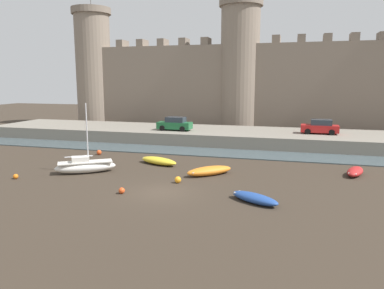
% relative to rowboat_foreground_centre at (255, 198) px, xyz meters
% --- Properties ---
extents(ground_plane, '(160.00, 160.00, 0.00)m').
position_rel_rowboat_foreground_centre_xyz_m(ground_plane, '(-6.28, 0.41, -0.30)').
color(ground_plane, '#382D23').
extents(water_channel, '(80.00, 4.50, 0.10)m').
position_rel_rowboat_foreground_centre_xyz_m(water_channel, '(-6.28, 14.88, -0.25)').
color(water_channel, '#47565B').
rests_on(water_channel, ground).
extents(quay_road, '(60.62, 10.00, 1.45)m').
position_rel_rowboat_foreground_centre_xyz_m(quay_road, '(-6.28, 22.13, 0.42)').
color(quay_road, gray).
rests_on(quay_road, ground).
extents(castle, '(54.95, 6.33, 21.93)m').
position_rel_rowboat_foreground_centre_xyz_m(castle, '(-6.28, 33.92, 7.74)').
color(castle, gray).
rests_on(castle, ground).
extents(rowboat_foreground_centre, '(3.46, 2.65, 0.57)m').
position_rel_rowboat_foreground_centre_xyz_m(rowboat_foreground_centre, '(0.00, 0.00, 0.00)').
color(rowboat_foreground_centre, '#234793').
rests_on(rowboat_foreground_centre, ground).
extents(rowboat_foreground_right, '(3.70, 3.61, 0.71)m').
position_rel_rowboat_foreground_centre_xyz_m(rowboat_foreground_right, '(-4.23, 5.83, 0.07)').
color(rowboat_foreground_right, orange).
rests_on(rowboat_foreground_right, ground).
extents(sailboat_near_channel_right, '(4.79, 3.85, 5.67)m').
position_rel_rowboat_foreground_centre_xyz_m(sailboat_near_channel_right, '(-14.13, 3.81, 0.26)').
color(sailboat_near_channel_right, silver).
rests_on(sailboat_near_channel_right, ground).
extents(rowboat_near_channel_left, '(1.90, 3.12, 0.64)m').
position_rel_rowboat_foreground_centre_xyz_m(rowboat_near_channel_left, '(6.90, 8.90, 0.03)').
color(rowboat_near_channel_left, red).
rests_on(rowboat_near_channel_left, ground).
extents(rowboat_midflat_left, '(4.14, 2.60, 0.64)m').
position_rel_rowboat_foreground_centre_xyz_m(rowboat_midflat_left, '(-9.49, 8.34, 0.04)').
color(rowboat_midflat_left, yellow).
rests_on(rowboat_midflat_left, ground).
extents(mooring_buoy_mid_mud, '(0.39, 0.39, 0.39)m').
position_rel_rowboat_foreground_centre_xyz_m(mooring_buoy_mid_mud, '(-18.22, 0.67, -0.11)').
color(mooring_buoy_mid_mud, orange).
rests_on(mooring_buoy_mid_mud, ground).
extents(mooring_buoy_off_centre, '(0.42, 0.42, 0.42)m').
position_rel_rowboat_foreground_centre_xyz_m(mooring_buoy_off_centre, '(-8.72, -0.55, -0.09)').
color(mooring_buoy_off_centre, '#E04C1E').
rests_on(mooring_buoy_off_centre, ground).
extents(mooring_buoy_near_channel, '(0.49, 0.49, 0.49)m').
position_rel_rowboat_foreground_centre_xyz_m(mooring_buoy_near_channel, '(-16.86, 10.81, -0.06)').
color(mooring_buoy_near_channel, '#E04C1E').
rests_on(mooring_buoy_near_channel, ground).
extents(mooring_buoy_near_shore, '(0.49, 0.49, 0.49)m').
position_rel_rowboat_foreground_centre_xyz_m(mooring_buoy_near_shore, '(-5.93, 2.96, -0.06)').
color(mooring_buoy_near_shore, orange).
rests_on(mooring_buoy_near_shore, ground).
extents(car_quay_centre_west, '(4.15, 1.97, 1.62)m').
position_rel_rowboat_foreground_centre_xyz_m(car_quay_centre_west, '(-11.92, 20.29, 1.93)').
color(car_quay_centre_west, '#1E6638').
rests_on(car_quay_centre_west, quay_road).
extents(car_quay_west, '(4.15, 1.97, 1.62)m').
position_rel_rowboat_foreground_centre_xyz_m(car_quay_west, '(4.81, 21.95, 1.93)').
color(car_quay_west, red).
rests_on(car_quay_west, quay_road).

